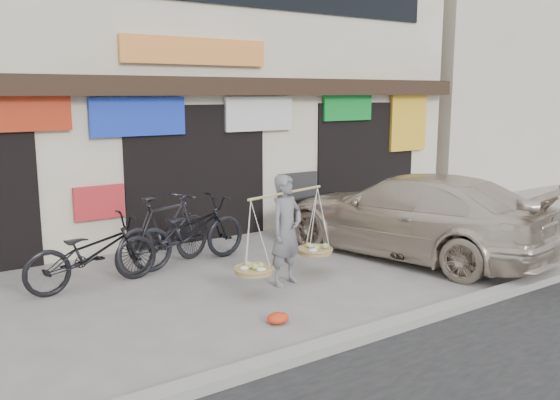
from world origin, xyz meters
TOP-DOWN VIEW (x-y plane):
  - ground at (0.00, 0.00)m, footprint 70.00×70.00m
  - kerb at (0.00, -2.00)m, footprint 70.00×0.25m
  - shophouse_block at (-0.00, 6.42)m, footprint 14.00×6.32m
  - neighbor_east at (13.50, 7.00)m, footprint 12.00×7.00m
  - street_vendor at (-0.16, 0.25)m, footprint 1.96×0.91m
  - bike_0 at (-2.66, 1.80)m, footprint 2.12×0.86m
  - bike_1 at (-1.32, 2.14)m, footprint 2.18×1.30m
  - bike_2 at (-0.89, 2.11)m, footprint 2.27×0.98m
  - suv at (2.69, 0.37)m, footprint 3.14×5.48m
  - red_bag at (-1.16, -0.99)m, footprint 0.31×0.25m

SIDE VIEW (x-z plane):
  - ground at x=0.00m, z-range 0.00..0.00m
  - kerb at x=0.00m, z-range 0.00..0.12m
  - red_bag at x=-1.16m, z-range 0.00..0.14m
  - bike_0 at x=-2.66m, z-range 0.00..1.09m
  - bike_2 at x=-0.89m, z-range 0.00..1.16m
  - bike_1 at x=-1.32m, z-range 0.00..1.27m
  - suv at x=2.69m, z-range 0.00..1.49m
  - street_vendor at x=-0.16m, z-range -0.06..1.65m
  - neighbor_east at x=13.50m, z-range 0.00..6.40m
  - shophouse_block at x=0.00m, z-range -0.05..6.95m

